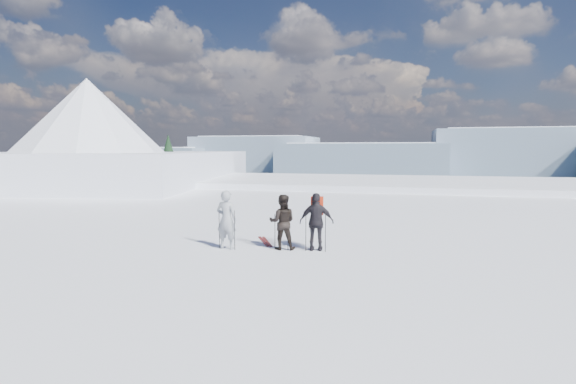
# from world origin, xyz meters

# --- Properties ---
(lake_basin) EXTENTS (820.00, 820.00, 71.62)m
(lake_basin) POSITION_xyz_m (0.00, 30.00, -6.50)
(lake_basin) COLOR white
(lake_basin) RESTS_ON ground
(far_mountain_range) EXTENTS (770.00, 110.00, 53.00)m
(far_mountain_range) POSITION_xyz_m (29.60, 454.78, -7.19)
(far_mountain_range) COLOR slate
(far_mountain_range) RESTS_ON ground
(near_ridge) EXTENTS (31.37, 35.68, 25.62)m
(near_ridge) POSITION_xyz_m (-26.56, 29.34, -3.48)
(near_ridge) COLOR white
(near_ridge) RESTS_ON ground
(skier_grey) EXTENTS (0.77, 0.54, 1.99)m
(skier_grey) POSITION_xyz_m (-3.61, 1.65, 0.99)
(skier_grey) COLOR gray
(skier_grey) RESTS_ON ground
(skier_dark) EXTENTS (1.02, 0.86, 1.85)m
(skier_dark) POSITION_xyz_m (-1.78, 2.04, 0.92)
(skier_dark) COLOR black
(skier_dark) RESTS_ON ground
(skier_pack) EXTENTS (1.17, 0.61, 1.92)m
(skier_pack) POSITION_xyz_m (-0.63, 2.14, 0.96)
(skier_pack) COLOR black
(skier_pack) RESTS_ON ground
(backpack) EXTENTS (0.44, 0.28, 0.61)m
(backpack) POSITION_xyz_m (-0.66, 2.39, 2.22)
(backpack) COLOR red
(backpack) RESTS_ON skier_pack
(ski_poles) EXTENTS (3.58, 0.50, 1.33)m
(ski_poles) POSITION_xyz_m (-2.00, 1.86, 0.64)
(ski_poles) COLOR black
(ski_poles) RESTS_ON ground
(skis_loose) EXTENTS (1.00, 1.56, 0.03)m
(skis_loose) POSITION_xyz_m (-2.70, 3.06, 0.01)
(skis_loose) COLOR black
(skis_loose) RESTS_ON ground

